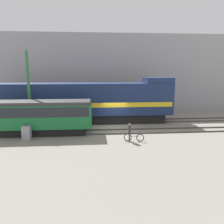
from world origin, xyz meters
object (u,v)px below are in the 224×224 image
freight_locomotive (81,102)px  person (129,131)px  bicycle (134,137)px  signal_box (27,133)px  utility_pole_left (29,91)px  streetcar (40,115)px

freight_locomotive → person: (4.42, -7.14, -1.40)m
bicycle → person: bearing=-167.8°
bicycle → signal_box: (-9.12, 1.20, 0.27)m
person → utility_pole_left: utility_pole_left is taller
freight_locomotive → person: 8.51m
freight_locomotive → signal_box: (-4.30, -5.85, -1.75)m
utility_pole_left → signal_box: bearing=-80.4°
streetcar → utility_pole_left: size_ratio=1.23×
freight_locomotive → utility_pole_left: 5.58m
freight_locomotive → person: size_ratio=13.16×
freight_locomotive → utility_pole_left: size_ratio=2.68×
bicycle → freight_locomotive: bearing=124.4°
freight_locomotive → person: freight_locomotive is taller
utility_pole_left → freight_locomotive: bearing=23.3°
streetcar → bicycle: (8.34, -2.80, -1.46)m
freight_locomotive → streetcar: 5.54m
person → freight_locomotive: bearing=121.8°
streetcar → person: bearing=-20.0°
freight_locomotive → person: bearing=-58.2°
utility_pole_left → signal_box: size_ratio=6.47×
bicycle → utility_pole_left: 11.48m
streetcar → utility_pole_left: (-1.41, 2.12, 2.09)m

